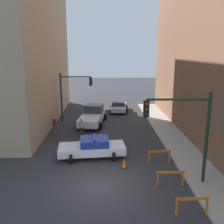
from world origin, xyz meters
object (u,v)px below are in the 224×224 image
(barrier_corner, at_px, (159,154))
(pedestrian_corner, at_px, (54,125))
(traffic_cone, at_px, (124,163))
(police_car, at_px, (92,147))
(parked_car_near, at_px, (119,106))
(barrier_mid, at_px, (192,203))
(traffic_light_near, at_px, (187,125))
(white_truck, at_px, (93,116))
(barrier_back, at_px, (170,176))
(pedestrian_crossing, at_px, (82,127))
(traffic_light_far, at_px, (71,90))

(barrier_corner, bearing_deg, pedestrian_corner, 142.73)
(traffic_cone, bearing_deg, police_car, 139.90)
(parked_car_near, bearing_deg, barrier_mid, -78.88)
(pedestrian_corner, relative_size, barrier_mid, 1.04)
(police_car, height_order, barrier_corner, police_car)
(traffic_light_near, xyz_separation_m, parked_car_near, (-2.71, 17.81, -2.86))
(white_truck, distance_m, barrier_back, 13.47)
(traffic_light_near, height_order, pedestrian_corner, traffic_light_near)
(barrier_mid, bearing_deg, pedestrian_crossing, 118.32)
(barrier_mid, bearing_deg, barrier_corner, 93.34)
(police_car, relative_size, barrier_back, 3.03)
(police_car, height_order, barrier_back, police_car)
(pedestrian_crossing, distance_m, traffic_cone, 7.24)
(barrier_back, xyz_separation_m, traffic_cone, (-2.40, 2.33, -0.30))
(pedestrian_corner, bearing_deg, barrier_corner, -12.67)
(traffic_light_far, distance_m, parked_car_near, 7.29)
(traffic_light_near, distance_m, white_truck, 13.79)
(barrier_back, relative_size, barrier_corner, 1.00)
(traffic_light_near, relative_size, white_truck, 0.92)
(traffic_cone, bearing_deg, traffic_light_near, -32.94)
(parked_car_near, relative_size, barrier_corner, 2.78)
(pedestrian_crossing, bearing_deg, barrier_corner, -132.12)
(barrier_back, bearing_deg, barrier_mid, -82.50)
(traffic_light_far, bearing_deg, white_truck, -31.11)
(barrier_back, height_order, barrier_corner, same)
(white_truck, bearing_deg, traffic_light_near, -57.02)
(barrier_mid, bearing_deg, traffic_light_near, 81.01)
(police_car, distance_m, barrier_mid, 8.31)
(police_car, distance_m, traffic_cone, 2.85)
(police_car, xyz_separation_m, pedestrian_corner, (-3.71, 5.16, 0.14))
(pedestrian_corner, distance_m, barrier_corner, 10.41)
(pedestrian_corner, xyz_separation_m, traffic_cone, (5.86, -6.98, -0.54))
(police_car, relative_size, traffic_cone, 7.39)
(traffic_light_far, relative_size, barrier_corner, 3.26)
(police_car, relative_size, pedestrian_crossing, 2.92)
(police_car, bearing_deg, pedestrian_crossing, 9.32)
(pedestrian_crossing, xyz_separation_m, pedestrian_corner, (-2.51, 0.58, 0.00))
(pedestrian_crossing, distance_m, barrier_mid, 12.84)
(pedestrian_crossing, relative_size, barrier_back, 1.04)
(barrier_mid, bearing_deg, police_car, 126.08)
(white_truck, xyz_separation_m, barrier_mid, (5.29, -15.10, -0.29))
(police_car, relative_size, barrier_corner, 3.04)
(traffic_cone, bearing_deg, traffic_light_far, 112.69)
(traffic_light_near, distance_m, traffic_cone, 4.98)
(traffic_light_near, distance_m, barrier_mid, 4.09)
(barrier_back, bearing_deg, pedestrian_corner, 131.62)
(traffic_light_near, relative_size, barrier_mid, 3.25)
(barrier_corner, bearing_deg, pedestrian_crossing, 135.21)
(traffic_light_near, height_order, parked_car_near, traffic_light_near)
(parked_car_near, distance_m, pedestrian_corner, 10.82)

